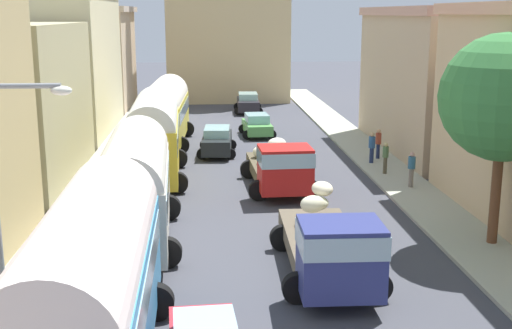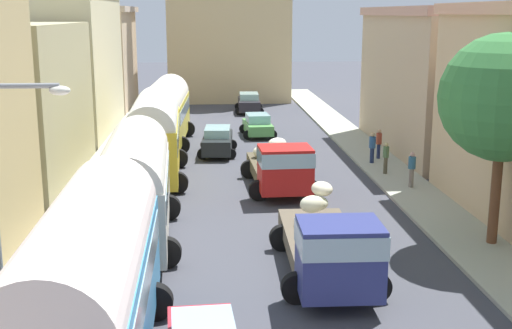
# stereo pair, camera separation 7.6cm
# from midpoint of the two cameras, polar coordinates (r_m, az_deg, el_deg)

# --- Properties ---
(ground_plane) EXTENTS (154.00, 154.00, 0.00)m
(ground_plane) POSITION_cam_midpoint_polar(r_m,az_deg,el_deg) (35.14, -0.95, -0.23)
(ground_plane) COLOR #3F4048
(sidewalk_left) EXTENTS (2.50, 70.00, 0.14)m
(sidewalk_left) POSITION_cam_midpoint_polar(r_m,az_deg,el_deg) (35.47, -12.73, -0.31)
(sidewalk_left) COLOR #A8A596
(sidewalk_left) RESTS_ON ground
(sidewalk_right) EXTENTS (2.50, 70.00, 0.14)m
(sidewalk_right) POSITION_cam_midpoint_polar(r_m,az_deg,el_deg) (36.26, 10.56, 0.08)
(sidewalk_right) COLOR #A9AC98
(sidewalk_right) RESTS_ON ground
(building_left_2) EXTENTS (4.43, 11.45, 7.52)m
(building_left_2) POSITION_cam_midpoint_polar(r_m,az_deg,el_deg) (33.65, -19.38, 4.96)
(building_left_2) COLOR tan
(building_left_2) RESTS_ON ground
(building_left_3) EXTENTS (6.02, 12.80, 10.19)m
(building_left_3) POSITION_cam_midpoint_polar(r_m,az_deg,el_deg) (46.30, -16.01, 8.88)
(building_left_3) COLOR beige
(building_left_3) RESTS_ON ground
(building_left_4) EXTENTS (6.43, 10.17, 8.53)m
(building_left_4) POSITION_cam_midpoint_polar(r_m,az_deg,el_deg) (58.34, -13.76, 8.92)
(building_left_4) COLOR beige
(building_left_4) RESTS_ON ground
(building_right_2) EXTENTS (4.72, 13.90, 8.35)m
(building_right_2) POSITION_cam_midpoint_polar(r_m,az_deg,el_deg) (40.06, 14.21, 7.10)
(building_right_2) COLOR tan
(building_right_2) RESTS_ON ground
(distant_church) EXTENTS (11.04, 7.10, 20.45)m
(distant_church) POSITION_cam_midpoint_polar(r_m,az_deg,el_deg) (62.16, -2.51, 11.96)
(distant_church) COLOR tan
(distant_church) RESTS_ON ground
(parked_bus_0) EXTENTS (3.46, 9.02, 4.19)m
(parked_bus_0) POSITION_cam_midpoint_polar(r_m,az_deg,el_deg) (15.04, -14.23, -9.75)
(parked_bus_0) COLOR teal
(parked_bus_0) RESTS_ON ground
(parked_bus_1) EXTENTS (3.45, 8.25, 3.99)m
(parked_bus_1) POSITION_cam_midpoint_polar(r_m,az_deg,el_deg) (23.54, -10.56, -1.55)
(parked_bus_1) COLOR beige
(parked_bus_1) RESTS_ON ground
(parked_bus_2) EXTENTS (3.39, 8.40, 4.20)m
(parked_bus_2) POSITION_cam_midpoint_polar(r_m,az_deg,el_deg) (32.27, -8.90, 2.68)
(parked_bus_2) COLOR gold
(parked_bus_2) RESTS_ON ground
(parked_bus_3) EXTENTS (3.46, 8.87, 4.01)m
(parked_bus_3) POSITION_cam_midpoint_polar(r_m,az_deg,el_deg) (41.16, -7.93, 4.73)
(parked_bus_3) COLOR gold
(parked_bus_3) RESTS_ON ground
(cargo_truck_0) EXTENTS (3.21, 7.19, 2.46)m
(cargo_truck_0) POSITION_cam_midpoint_polar(r_m,az_deg,el_deg) (19.99, 6.37, -6.87)
(cargo_truck_0) COLOR navy
(cargo_truck_0) RESTS_ON ground
(cargo_truck_1) EXTENTS (3.29, 6.82, 2.40)m
(cargo_truck_1) POSITION_cam_midpoint_polar(r_m,az_deg,el_deg) (29.94, 2.01, -0.13)
(cargo_truck_1) COLOR red
(cargo_truck_1) RESTS_ON ground
(car_0) EXTENTS (2.37, 3.87, 1.48)m
(car_0) POSITION_cam_midpoint_polar(r_m,az_deg,el_deg) (43.92, 0.04, 3.42)
(car_0) COLOR #539A4A
(car_0) RESTS_ON ground
(car_1) EXTENTS (2.38, 4.43, 1.60)m
(car_1) POSITION_cam_midpoint_polar(r_m,az_deg,el_deg) (54.52, -0.74, 5.35)
(car_1) COLOR #242027
(car_1) RESTS_ON ground
(car_3) EXTENTS (2.36, 4.41, 1.58)m
(car_3) POSITION_cam_midpoint_polar(r_m,az_deg,el_deg) (38.24, -3.43, 2.06)
(car_3) COLOR black
(car_3) RESTS_ON ground
(pedestrian_0) EXTENTS (0.49, 0.49, 1.80)m
(pedestrian_0) POSITION_cam_midpoint_polar(r_m,az_deg,el_deg) (35.89, 9.90, 1.54)
(pedestrian_0) COLOR #1F2A4F
(pedestrian_0) RESTS_ON ground
(pedestrian_1) EXTENTS (0.41, 0.41, 1.73)m
(pedestrian_1) POSITION_cam_midpoint_polar(r_m,az_deg,el_deg) (33.58, 11.03, 0.66)
(pedestrian_1) COLOR #504B37
(pedestrian_1) RESTS_ON ground
(pedestrian_2) EXTENTS (0.44, 0.44, 1.78)m
(pedestrian_2) POSITION_cam_midpoint_polar(r_m,az_deg,el_deg) (37.06, 10.44, 1.88)
(pedestrian_2) COLOR #1F284C
(pedestrian_2) RESTS_ON ground
(pedestrian_4) EXTENTS (0.44, 0.44, 1.79)m
(pedestrian_4) POSITION_cam_midpoint_polar(r_m,az_deg,el_deg) (31.23, 13.19, -0.31)
(pedestrian_4) COLOR slate
(pedestrian_4) RESTS_ON ground
(streetlamp_near) EXTENTS (1.83, 0.28, 6.65)m
(streetlamp_near) POSITION_cam_midpoint_polar(r_m,az_deg,el_deg) (14.97, -20.79, -3.54)
(streetlamp_near) COLOR gray
(streetlamp_near) RESTS_ON ground
(roadside_tree_1) EXTENTS (4.32, 4.32, 7.41)m
(roadside_tree_1) POSITION_cam_midpoint_polar(r_m,az_deg,el_deg) (23.68, 20.48, 5.40)
(roadside_tree_1) COLOR brown
(roadside_tree_1) RESTS_ON ground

